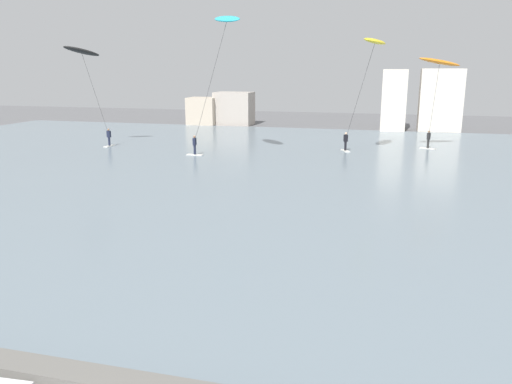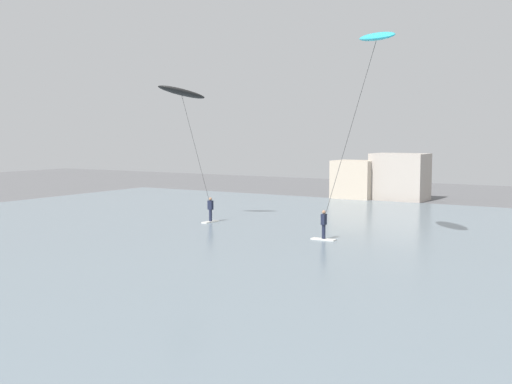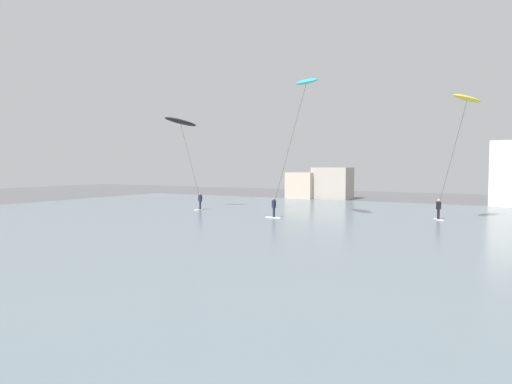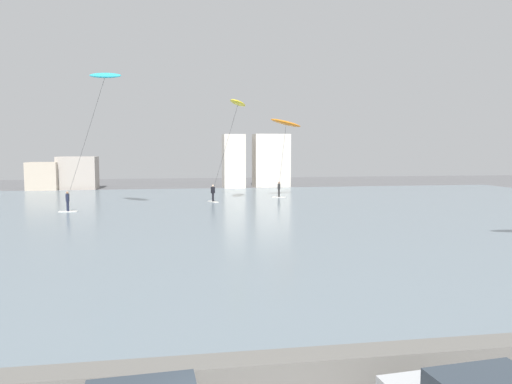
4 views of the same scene
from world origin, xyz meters
TOP-DOWN VIEW (x-y plane):
  - water_bay at (0.00, 30.40)m, footprint 84.00×52.00m
  - far_shore_buildings at (0.44, 57.97)m, footprint 33.09×4.77m
  - kitesurfer_black at (-20.70, 36.34)m, footprint 3.18×3.24m
  - kitesurfer_yellow at (4.13, 37.90)m, footprint 3.79×5.19m
  - kitesurfer_orange at (9.47, 41.37)m, footprint 4.06×4.18m
  - kitesurfer_cyan at (-6.84, 33.89)m, footprint 5.71×3.54m

SIDE VIEW (x-z plane):
  - water_bay at x=0.00m, z-range 0.00..0.10m
  - far_shore_buildings at x=0.44m, z-range -0.59..6.55m
  - kitesurfer_orange at x=9.47m, z-range 3.20..11.31m
  - kitesurfer_black at x=-20.70m, z-range 3.26..12.45m
  - kitesurfer_yellow at x=4.13m, z-range 3.94..13.45m
  - kitesurfer_cyan at x=-6.84m, z-range 4.46..15.72m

